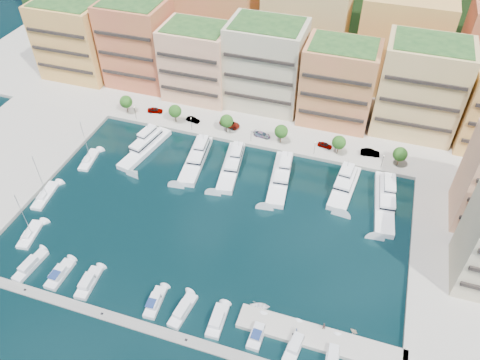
# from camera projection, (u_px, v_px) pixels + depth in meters

# --- Properties ---
(ground) EXTENTS (400.00, 400.00, 0.00)m
(ground) POSITION_uv_depth(u_px,v_px,m) (212.00, 222.00, 110.76)
(ground) COLOR black
(ground) RESTS_ON ground
(north_quay) EXTENTS (220.00, 64.00, 2.00)m
(north_quay) POSITION_uv_depth(u_px,v_px,m) (278.00, 89.00, 154.21)
(north_quay) COLOR #9E998E
(north_quay) RESTS_ON ground
(hillside) EXTENTS (240.00, 40.00, 58.00)m
(hillside) POSITION_uv_depth(u_px,v_px,m) (308.00, 29.00, 187.85)
(hillside) COLOR #1A3616
(hillside) RESTS_ON ground
(south_pontoon) EXTENTS (72.00, 2.20, 0.35)m
(south_pontoon) POSITION_uv_depth(u_px,v_px,m) (143.00, 327.00, 90.43)
(south_pontoon) COLOR gray
(south_pontoon) RESTS_ON ground
(finger_pier) EXTENTS (32.00, 5.00, 2.00)m
(finger_pier) POSITION_uv_depth(u_px,v_px,m) (320.00, 340.00, 88.50)
(finger_pier) COLOR #9E998E
(finger_pier) RESTS_ON ground
(apartment_0) EXTENTS (22.00, 16.50, 24.80)m
(apartment_0) POSITION_uv_depth(u_px,v_px,m) (75.00, 39.00, 151.87)
(apartment_0) COLOR #E4AE53
(apartment_0) RESTS_ON north_quay
(apartment_1) EXTENTS (20.00, 16.50, 26.80)m
(apartment_1) POSITION_uv_depth(u_px,v_px,m) (138.00, 43.00, 147.57)
(apartment_1) COLOR #C35341
(apartment_1) RESTS_ON north_quay
(apartment_2) EXTENTS (20.00, 15.50, 22.80)m
(apartment_2) POSITION_uv_depth(u_px,v_px,m) (198.00, 62.00, 142.72)
(apartment_2) COLOR #EFB285
(apartment_2) RESTS_ON north_quay
(apartment_3) EXTENTS (22.00, 16.50, 25.80)m
(apartment_3) POSITION_uv_depth(u_px,v_px,m) (266.00, 65.00, 138.32)
(apartment_3) COLOR beige
(apartment_3) RESTS_ON north_quay
(apartment_4) EXTENTS (20.00, 15.50, 23.80)m
(apartment_4) POSITION_uv_depth(u_px,v_px,m) (338.00, 83.00, 132.57)
(apartment_4) COLOR #E47A55
(apartment_4) RESTS_ON north_quay
(apartment_5) EXTENTS (22.00, 16.50, 26.80)m
(apartment_5) POSITION_uv_depth(u_px,v_px,m) (420.00, 88.00, 127.93)
(apartment_5) COLOR #E5B679
(apartment_5) RESTS_ON north_quay
(backblock_0) EXTENTS (26.00, 18.00, 30.00)m
(backblock_0) POSITION_uv_depth(u_px,v_px,m) (138.00, 7.00, 164.36)
(backblock_0) COLOR beige
(backblock_0) RESTS_ON north_quay
(backblock_1) EXTENTS (26.00, 18.00, 30.00)m
(backblock_1) POSITION_uv_depth(u_px,v_px,m) (218.00, 18.00, 157.51)
(backblock_1) COLOR #E47A55
(backblock_1) RESTS_ON north_quay
(backblock_2) EXTENTS (26.00, 18.00, 30.00)m
(backblock_2) POSITION_uv_depth(u_px,v_px,m) (305.00, 30.00, 150.66)
(backblock_2) COLOR #E5B679
(backblock_2) RESTS_ON north_quay
(backblock_3) EXTENTS (26.00, 18.00, 30.00)m
(backblock_3) POSITION_uv_depth(u_px,v_px,m) (401.00, 43.00, 143.81)
(backblock_3) COLOR #E4AE53
(backblock_3) RESTS_ON north_quay
(tree_0) EXTENTS (3.80, 3.80, 5.65)m
(tree_0) POSITION_uv_depth(u_px,v_px,m) (126.00, 102.00, 140.17)
(tree_0) COLOR #473323
(tree_0) RESTS_ON north_quay
(tree_1) EXTENTS (3.80, 3.80, 5.65)m
(tree_1) POSITION_uv_depth(u_px,v_px,m) (175.00, 111.00, 136.51)
(tree_1) COLOR #473323
(tree_1) RESTS_ON north_quay
(tree_2) EXTENTS (3.80, 3.80, 5.65)m
(tree_2) POSITION_uv_depth(u_px,v_px,m) (227.00, 121.00, 132.86)
(tree_2) COLOR #473323
(tree_2) RESTS_ON north_quay
(tree_3) EXTENTS (3.80, 3.80, 5.65)m
(tree_3) POSITION_uv_depth(u_px,v_px,m) (281.00, 131.00, 129.21)
(tree_3) COLOR #473323
(tree_3) RESTS_ON north_quay
(tree_4) EXTENTS (3.80, 3.80, 5.65)m
(tree_4) POSITION_uv_depth(u_px,v_px,m) (339.00, 142.00, 125.55)
(tree_4) COLOR #473323
(tree_4) RESTS_ON north_quay
(tree_5) EXTENTS (3.80, 3.80, 5.65)m
(tree_5) POSITION_uv_depth(u_px,v_px,m) (400.00, 154.00, 121.90)
(tree_5) COLOR #473323
(tree_5) RESTS_ON north_quay
(lamppost_0) EXTENTS (0.30, 0.30, 4.20)m
(lamppost_0) POSITION_uv_depth(u_px,v_px,m) (135.00, 111.00, 138.26)
(lamppost_0) COLOR black
(lamppost_0) RESTS_ON north_quay
(lamppost_1) EXTENTS (0.30, 0.30, 4.20)m
(lamppost_1) POSITION_uv_depth(u_px,v_px,m) (191.00, 122.00, 134.15)
(lamppost_1) COLOR black
(lamppost_1) RESTS_ON north_quay
(lamppost_2) EXTENTS (0.30, 0.30, 4.20)m
(lamppost_2) POSITION_uv_depth(u_px,v_px,m) (251.00, 133.00, 130.04)
(lamppost_2) COLOR black
(lamppost_2) RESTS_ON north_quay
(lamppost_3) EXTENTS (0.30, 0.30, 4.20)m
(lamppost_3) POSITION_uv_depth(u_px,v_px,m) (315.00, 146.00, 125.93)
(lamppost_3) COLOR black
(lamppost_3) RESTS_ON north_quay
(lamppost_4) EXTENTS (0.30, 0.30, 4.20)m
(lamppost_4) POSITION_uv_depth(u_px,v_px,m) (383.00, 159.00, 121.82)
(lamppost_4) COLOR black
(lamppost_4) RESTS_ON north_quay
(yacht_1) EXTENTS (7.69, 20.19, 7.30)m
(yacht_1) POSITION_uv_depth(u_px,v_px,m) (146.00, 146.00, 130.16)
(yacht_1) COLOR white
(yacht_1) RESTS_ON ground
(yacht_2) EXTENTS (6.72, 20.29, 7.30)m
(yacht_2) POSITION_uv_depth(u_px,v_px,m) (197.00, 157.00, 126.59)
(yacht_2) COLOR white
(yacht_2) RESTS_ON ground
(yacht_3) EXTENTS (6.85, 19.94, 7.30)m
(yacht_3) POSITION_uv_depth(u_px,v_px,m) (232.00, 164.00, 124.42)
(yacht_3) COLOR white
(yacht_3) RESTS_ON ground
(yacht_4) EXTENTS (6.80, 20.78, 7.30)m
(yacht_4) POSITION_uv_depth(u_px,v_px,m) (281.00, 176.00, 121.09)
(yacht_4) COLOR white
(yacht_4) RESTS_ON ground
(yacht_5) EXTENTS (6.37, 17.25, 7.30)m
(yacht_5) POSITION_uv_depth(u_px,v_px,m) (345.00, 185.00, 118.46)
(yacht_5) COLOR white
(yacht_5) RESTS_ON ground
(yacht_6) EXTENTS (6.48, 21.99, 7.30)m
(yacht_6) POSITION_uv_depth(u_px,v_px,m) (385.00, 199.00, 114.62)
(yacht_6) COLOR white
(yacht_6) RESTS_ON ground
(cruiser_0) EXTENTS (3.27, 9.02, 2.55)m
(cruiser_0) POSITION_uv_depth(u_px,v_px,m) (30.00, 266.00, 100.60)
(cruiser_0) COLOR silver
(cruiser_0) RESTS_ON ground
(cruiser_1) EXTENTS (2.81, 7.75, 2.66)m
(cruiser_1) POSITION_uv_depth(u_px,v_px,m) (60.00, 274.00, 98.90)
(cruiser_1) COLOR silver
(cruiser_1) RESTS_ON ground
(cruiser_2) EXTENTS (3.23, 8.14, 2.55)m
(cruiser_2) POSITION_uv_depth(u_px,v_px,m) (89.00, 283.00, 97.34)
(cruiser_2) COLOR silver
(cruiser_2) RESTS_ON ground
(cruiser_4) EXTENTS (2.96, 7.44, 2.66)m
(cruiser_4) POSITION_uv_depth(u_px,v_px,m) (155.00, 303.00, 93.84)
(cruiser_4) COLOR silver
(cruiser_4) RESTS_ON ground
(cruiser_5) EXTENTS (3.43, 8.34, 2.55)m
(cruiser_5) POSITION_uv_depth(u_px,v_px,m) (183.00, 311.00, 92.48)
(cruiser_5) COLOR silver
(cruiser_5) RESTS_ON ground
(cruiser_6) EXTENTS (3.04, 7.48, 2.55)m
(cruiser_6) POSITION_uv_depth(u_px,v_px,m) (217.00, 321.00, 90.82)
(cruiser_6) COLOR silver
(cruiser_6) RESTS_ON ground
(cruiser_7) EXTENTS (2.67, 7.19, 2.66)m
(cruiser_7) POSITION_uv_depth(u_px,v_px,m) (258.00, 333.00, 88.92)
(cruiser_7) COLOR silver
(cruiser_7) RESTS_ON ground
(cruiser_8) EXTENTS (3.47, 8.57, 2.55)m
(cruiser_8) POSITION_uv_depth(u_px,v_px,m) (295.00, 344.00, 87.26)
(cruiser_8) COLOR silver
(cruiser_8) RESTS_ON ground
(cruiser_9) EXTENTS (2.61, 7.31, 2.55)m
(cruiser_9) POSITION_uv_depth(u_px,v_px,m) (333.00, 355.00, 85.68)
(cruiser_9) COLOR silver
(cruiser_9) RESTS_ON ground
(sailboat_0) EXTENTS (4.20, 8.69, 13.20)m
(sailboat_0) POSITION_uv_depth(u_px,v_px,m) (30.00, 235.00, 107.33)
(sailboat_0) COLOR white
(sailboat_0) RESTS_ON ground
(sailboat_1) EXTENTS (4.07, 10.14, 13.20)m
(sailboat_1) POSITION_uv_depth(u_px,v_px,m) (45.00, 196.00, 116.74)
(sailboat_1) COLOR white
(sailboat_1) RESTS_ON ground
(sailboat_2) EXTENTS (3.97, 9.14, 13.20)m
(sailboat_2) POSITION_uv_depth(u_px,v_px,m) (89.00, 160.00, 126.97)
(sailboat_2) COLOR white
(sailboat_2) RESTS_ON ground
(tender_0) EXTENTS (4.63, 3.88, 0.82)m
(tender_0) POSITION_uv_depth(u_px,v_px,m) (260.00, 307.00, 93.28)
(tender_0) COLOR white
(tender_0) RESTS_ON ground
(tender_3) EXTENTS (2.01, 1.90, 0.84)m
(tender_3) POSITION_uv_depth(u_px,v_px,m) (354.00, 331.00, 89.40)
(tender_3) COLOR beige
(tender_3) RESTS_ON ground
(car_0) EXTENTS (4.83, 2.75, 1.55)m
(car_0) POSITION_uv_depth(u_px,v_px,m) (155.00, 110.00, 142.15)
(car_0) COLOR gray
(car_0) RESTS_ON north_quay
(car_1) EXTENTS (4.31, 2.08, 1.36)m
(car_1) POSITION_uv_depth(u_px,v_px,m) (193.00, 120.00, 138.60)
(car_1) COLOR gray
(car_1) RESTS_ON north_quay
(car_2) EXTENTS (6.71, 4.39, 1.72)m
(car_2) POSITION_uv_depth(u_px,v_px,m) (230.00, 124.00, 136.81)
(car_2) COLOR gray
(car_2) RESTS_ON north_quay
(car_3) EXTENTS (4.97, 2.43, 1.39)m
(car_3) POSITION_uv_depth(u_px,v_px,m) (262.00, 135.00, 133.20)
(car_3) COLOR gray
(car_3) RESTS_ON north_quay
(car_4) EXTENTS (4.23, 2.22, 1.37)m
(car_4) POSITION_uv_depth(u_px,v_px,m) (325.00, 145.00, 129.66)
(car_4) COLOR gray
(car_4) RESTS_ON north_quay
(car_5) EXTENTS (5.28, 2.28, 1.69)m
(car_5) POSITION_uv_depth(u_px,v_px,m) (370.00, 153.00, 126.96)
(car_5) COLOR gray
(car_5) RESTS_ON north_quay
(person_0) EXTENTS (0.50, 0.66, 1.63)m
(person_0) POSITION_uv_depth(u_px,v_px,m) (296.00, 331.00, 87.91)
(person_0) COLOR #252F4A
(person_0) RESTS_ON finger_pier
(person_1) EXTENTS (0.98, 0.87, 1.67)m
(person_1) POSITION_uv_depth(u_px,v_px,m) (324.00, 326.00, 88.63)
(person_1) COLOR #4E322F
(person_1) RESTS_ON finger_pier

